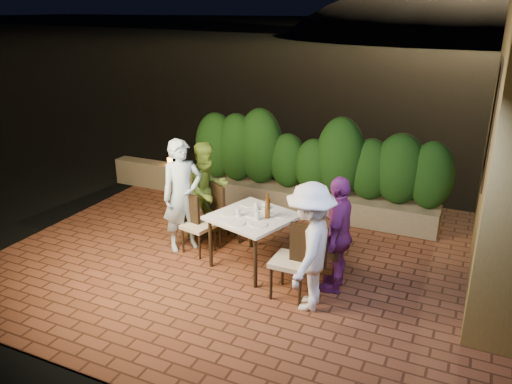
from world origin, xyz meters
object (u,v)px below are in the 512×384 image
Objects in this scene: diner_purple at (338,234)px; parapet_lamp at (170,161)px; diner_blue at (183,196)px; chair_right_back at (315,247)px; chair_right_front at (291,260)px; diner_green at (207,190)px; chair_left_front at (198,225)px; diner_white at (310,247)px; dining_table at (253,241)px; beer_bottle at (268,206)px; bowl at (263,207)px; chair_left_back at (224,215)px.

diner_purple is 4.54m from parapet_lamp.
chair_right_back is at bearing -55.01° from diner_blue.
diner_green is (-1.80, 1.10, 0.25)m from chair_right_front.
chair_left_front is at bearing -48.05° from parapet_lamp.
chair_left_front is 0.55× the size of diner_white.
diner_purple is (0.18, 0.54, -0.03)m from diner_white.
diner_white is 11.09× the size of parapet_lamp.
chair_left_front is 0.66m from diner_green.
dining_table is 3.48m from parapet_lamp.
chair_right_back is 6.89× the size of parapet_lamp.
chair_right_front is at bearing -36.82° from parapet_lamp.
dining_table is 2.88× the size of beer_bottle.
dining_table is 1.27m from diner_green.
bowl reaches higher than dining_table.
diner_white reaches higher than chair_right_front.
diner_white is (0.27, -0.14, 0.28)m from chair_right_front.
bowl is 0.11× the size of diner_white.
dining_table is 5.93× the size of bowl.
dining_table is at bearing -99.04° from diner_purple.
beer_bottle reaches higher than bowl.
diner_blue is at bearing -161.48° from diner_green.
diner_blue reaches higher than chair_right_front.
beer_bottle is 3.66m from parapet_lamp.
diner_blue reaches higher than parapet_lamp.
diner_purple is (1.18, -0.38, -0.02)m from bowl.
diner_blue reaches higher than chair_left_front.
bowl is (0.02, 0.29, 0.40)m from dining_table.
beer_bottle is 0.85m from chair_right_front.
chair_left_back is at bearing -33.87° from chair_right_front.
dining_table is 0.49m from bowl.
chair_left_back is at bearing 163.85° from bowl.
diner_white reaches higher than parapet_lamp.
chair_left_back is 1.77m from chair_right_front.
beer_bottle is at bearing -133.46° from diner_white.
dining_table is 7.06× the size of parapet_lamp.
diner_white is at bearing -42.74° from bowl.
chair_right_front is 7.04× the size of parapet_lamp.
bowl is 0.97m from chair_right_back.
parapet_lamp is at bearing 144.45° from beer_bottle.
chair_left_back is 2.09m from diner_white.
diner_green is at bearing 150.03° from dining_table.
bowl is 0.10× the size of diner_blue.
bowl is at bearing 26.57° from chair_left_front.
chair_right_back is at bearing 9.46° from chair_left_front.
chair_left_front is 6.14× the size of parapet_lamp.
chair_right_back is (1.60, -0.53, 0.05)m from chair_left_back.
bowl is 1.00m from chair_left_front.
chair_right_back is 2.07m from diner_blue.
chair_right_back is 0.62× the size of diner_white.
dining_table is at bearing -91.42° from diner_green.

